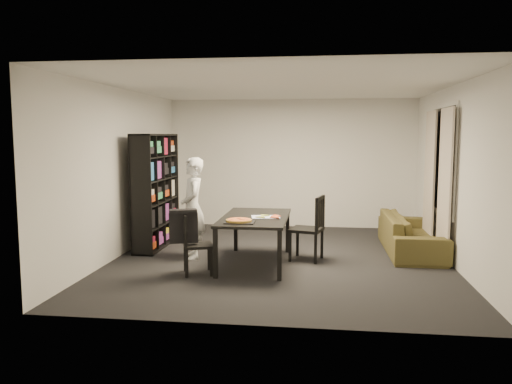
# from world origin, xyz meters

# --- Properties ---
(room) EXTENTS (5.01, 5.51, 2.61)m
(room) POSITION_xyz_m (0.00, 0.00, 1.30)
(room) COLOR black
(room) RESTS_ON ground
(window_pane) EXTENTS (0.02, 1.40, 1.60)m
(window_pane) POSITION_xyz_m (2.48, 0.60, 1.50)
(window_pane) COLOR black
(window_pane) RESTS_ON room
(window_frame) EXTENTS (0.03, 1.52, 1.72)m
(window_frame) POSITION_xyz_m (2.48, 0.60, 1.50)
(window_frame) COLOR white
(window_frame) RESTS_ON room
(curtain_left) EXTENTS (0.03, 0.70, 2.25)m
(curtain_left) POSITION_xyz_m (2.40, 0.08, 1.15)
(curtain_left) COLOR beige
(curtain_left) RESTS_ON room
(curtain_right) EXTENTS (0.03, 0.70, 2.25)m
(curtain_right) POSITION_xyz_m (2.40, 1.12, 1.15)
(curtain_right) COLOR beige
(curtain_right) RESTS_ON room
(bookshelf) EXTENTS (0.35, 1.50, 1.90)m
(bookshelf) POSITION_xyz_m (-2.16, 0.60, 0.95)
(bookshelf) COLOR black
(bookshelf) RESTS_ON room
(dining_table) EXTENTS (0.94, 1.69, 0.70)m
(dining_table) POSITION_xyz_m (-0.34, -0.38, 0.64)
(dining_table) COLOR black
(dining_table) RESTS_ON room
(chair_left) EXTENTS (0.48, 0.48, 0.83)m
(chair_left) POSITION_xyz_m (-1.12, -1.02, 0.47)
(chair_left) COLOR black
(chair_left) RESTS_ON room
(chair_right) EXTENTS (0.55, 0.55, 0.98)m
(chair_right) POSITION_xyz_m (0.49, -0.06, 0.56)
(chair_right) COLOR black
(chair_right) RESTS_ON room
(draped_jacket) EXTENTS (0.40, 0.27, 0.46)m
(draped_jacket) POSITION_xyz_m (-1.22, -1.05, 0.68)
(draped_jacket) COLOR black
(draped_jacket) RESTS_ON chair_left
(person) EXTENTS (0.54, 0.65, 1.54)m
(person) POSITION_xyz_m (-1.33, -0.12, 0.77)
(person) COLOR silver
(person) RESTS_ON room
(baking_tray) EXTENTS (0.41, 0.33, 0.01)m
(baking_tray) POSITION_xyz_m (-0.48, -0.90, 0.71)
(baking_tray) COLOR black
(baking_tray) RESTS_ON dining_table
(pepperoni_pizza) EXTENTS (0.35, 0.35, 0.03)m
(pepperoni_pizza) POSITION_xyz_m (-0.50, -0.88, 0.73)
(pepperoni_pizza) COLOR #AE8532
(pepperoni_pizza) RESTS_ON dining_table
(kitchen_towel) EXTENTS (0.45, 0.37, 0.01)m
(kitchen_towel) POSITION_xyz_m (-0.18, -0.42, 0.71)
(kitchen_towel) COLOR white
(kitchen_towel) RESTS_ON dining_table
(pizza_slices) EXTENTS (0.42, 0.37, 0.01)m
(pizza_slices) POSITION_xyz_m (-0.13, -0.43, 0.72)
(pizza_slices) COLOR gold
(pizza_slices) RESTS_ON dining_table
(sofa) EXTENTS (0.80, 2.06, 0.60)m
(sofa) POSITION_xyz_m (2.06, 0.69, 0.30)
(sofa) COLOR #45461C
(sofa) RESTS_ON room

